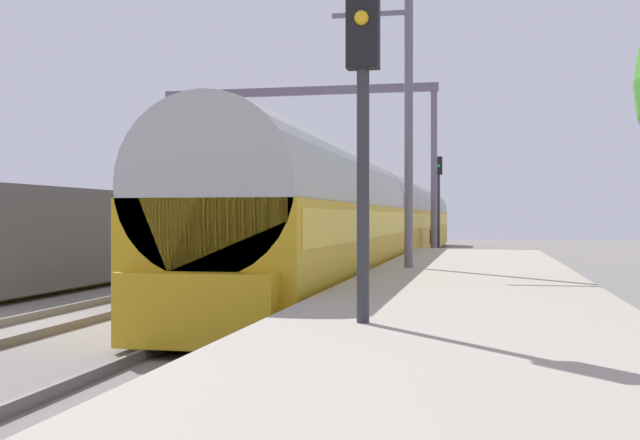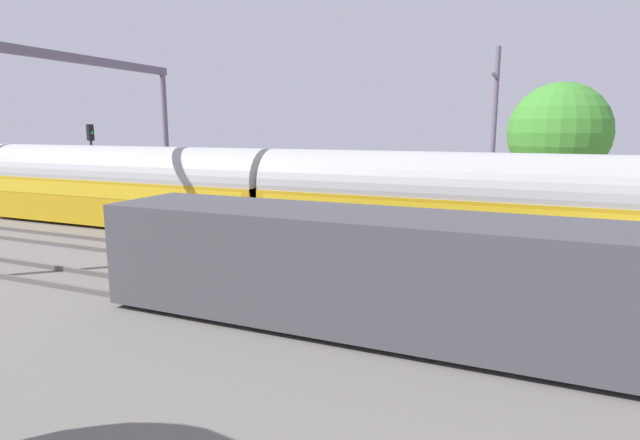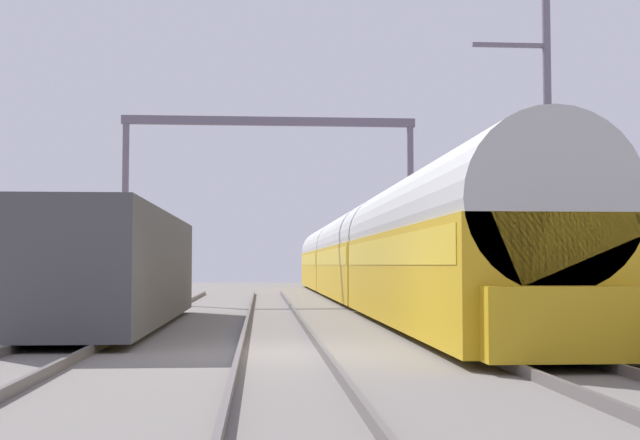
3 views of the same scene
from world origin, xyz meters
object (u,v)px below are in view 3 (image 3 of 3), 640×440
at_px(freight_car, 115,269).
at_px(railway_signal_far, 390,231).
at_px(catenary_gantry, 270,169).
at_px(passenger_train, 362,256).
at_px(person_crossing, 406,277).

height_order(freight_car, railway_signal_far, railway_signal_far).
xyz_separation_m(freight_car, railway_signal_far, (10.00, 19.11, 1.77)).
xyz_separation_m(railway_signal_far, catenary_gantry, (-5.96, -5.17, 2.39)).
relative_size(passenger_train, railway_signal_far, 9.73).
relative_size(freight_car, person_crossing, 7.51).
xyz_separation_m(person_crossing, catenary_gantry, (-5.96, -0.64, 4.60)).
height_order(railway_signal_far, catenary_gantry, catenary_gantry).
relative_size(passenger_train, catenary_gantry, 3.94).
bearing_deg(passenger_train, catenary_gantry, -166.80).
bearing_deg(freight_car, person_crossing, 55.56).
bearing_deg(railway_signal_far, catenary_gantry, -139.05).
relative_size(passenger_train, person_crossing, 28.44).
bearing_deg(catenary_gantry, railway_signal_far, 40.95).
height_order(passenger_train, person_crossing, passenger_train).
bearing_deg(person_crossing, passenger_train, -107.22).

